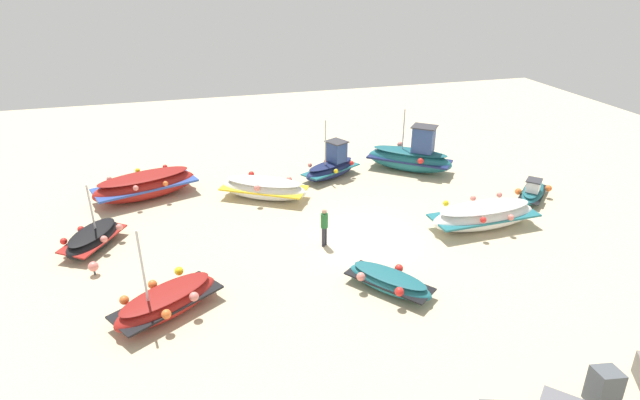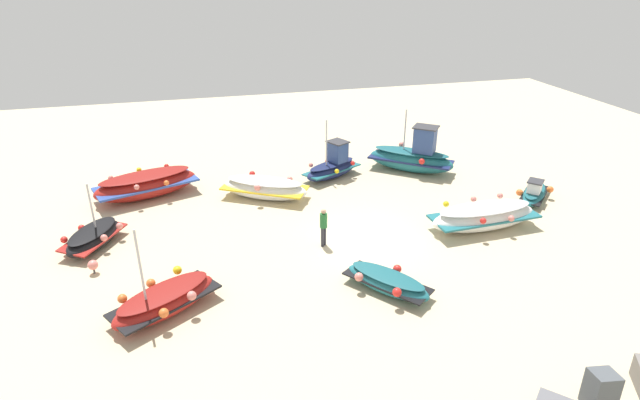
# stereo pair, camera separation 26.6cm
# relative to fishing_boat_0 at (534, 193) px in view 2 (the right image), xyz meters

# --- Properties ---
(ground_plane) EXTENTS (56.80, 56.80, 0.00)m
(ground_plane) POSITION_rel_fishing_boat_0_xyz_m (9.84, 1.74, -0.39)
(ground_plane) COLOR beige
(fishing_boat_0) EXTENTS (2.89, 2.82, 1.21)m
(fishing_boat_0) POSITION_rel_fishing_boat_0_xyz_m (0.00, 0.00, 0.00)
(fishing_boat_0) COLOR #1E6670
(fishing_boat_0) RESTS_ON ground_plane
(fishing_boat_1) EXTENTS (3.04, 3.46, 0.84)m
(fishing_boat_1) POSITION_rel_fishing_boat_0_xyz_m (10.35, 5.60, 0.00)
(fishing_boat_1) COLOR #1E6670
(fishing_boat_1) RESTS_ON ground_plane
(fishing_boat_2) EXTENTS (4.12, 3.35, 3.58)m
(fishing_boat_2) POSITION_rel_fishing_boat_0_xyz_m (18.38, 4.83, 0.11)
(fishing_boat_2) COLOR maroon
(fishing_boat_2) RESTS_ON ground_plane
(fishing_boat_3) EXTENTS (5.29, 2.29, 1.22)m
(fishing_boat_3) POSITION_rel_fishing_boat_0_xyz_m (4.21, 2.09, 0.23)
(fishing_boat_3) COLOR white
(fishing_boat_3) RESTS_ON ground_plane
(fishing_boat_4) EXTENTS (3.80, 2.83, 3.52)m
(fishing_boat_4) POSITION_rel_fishing_boat_0_xyz_m (9.23, -5.65, 0.26)
(fishing_boat_4) COLOR navy
(fishing_boat_4) RESTS_ON ground_plane
(fishing_boat_5) EXTENTS (5.68, 3.67, 1.38)m
(fishing_boat_5) POSITION_rel_fishing_boat_0_xyz_m (19.40, -5.56, 0.32)
(fishing_boat_5) COLOR maroon
(fishing_boat_5) RESTS_ON ground_plane
(fishing_boat_6) EXTENTS (2.73, 3.39, 2.89)m
(fishing_boat_6) POSITION_rel_fishing_boat_0_xyz_m (21.43, -0.74, 0.06)
(fishing_boat_6) COLOR black
(fishing_boat_6) RESTS_ON ground_plane
(fishing_boat_7) EXTENTS (4.77, 3.72, 1.13)m
(fishing_boat_7) POSITION_rel_fishing_boat_0_xyz_m (13.45, -3.84, 0.18)
(fishing_boat_7) COLOR white
(fishing_boat_7) RESTS_ON ground_plane
(fishing_boat_8) EXTENTS (4.94, 4.48, 3.69)m
(fishing_boat_8) POSITION_rel_fishing_boat_0_xyz_m (4.46, -5.37, 0.48)
(fishing_boat_8) COLOR #1E6670
(fishing_boat_8) RESTS_ON ground_plane
(person_walking) EXTENTS (0.32, 0.32, 1.77)m
(person_walking) POSITION_rel_fishing_boat_0_xyz_m (11.78, 1.74, 0.63)
(person_walking) COLOR #2D2D38
(person_walking) RESTS_ON ground_plane
(mooring_buoy_0) EXTENTS (0.40, 0.40, 0.58)m
(mooring_buoy_0) POSITION_rel_fishing_boat_0_xyz_m (21.17, 1.54, -0.01)
(mooring_buoy_0) COLOR #3F3F42
(mooring_buoy_0) RESTS_ON ground_plane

